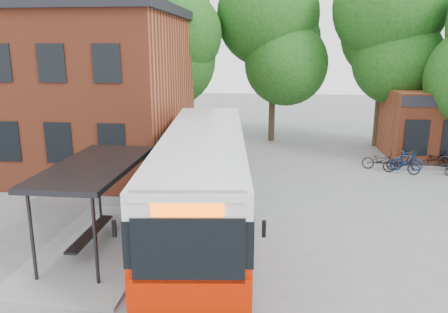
# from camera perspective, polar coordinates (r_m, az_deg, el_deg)

# --- Properties ---
(ground) EXTENTS (100.00, 100.00, 0.00)m
(ground) POSITION_cam_1_polar(r_m,az_deg,el_deg) (15.18, 1.88, -11.00)
(ground) COLOR slate
(station_building) EXTENTS (18.40, 10.40, 8.50)m
(station_building) POSITION_cam_1_polar(r_m,az_deg,el_deg) (26.80, -25.52, 8.01)
(station_building) COLOR brown
(station_building) RESTS_ON ground
(bus_shelter) EXTENTS (3.60, 7.00, 2.90)m
(bus_shelter) POSITION_cam_1_polar(r_m,az_deg,el_deg) (14.73, -16.23, -6.27)
(bus_shelter) COLOR #242427
(bus_shelter) RESTS_ON ground
(bike_rail) EXTENTS (5.20, 0.10, 0.38)m
(bike_rail) POSITION_cam_1_polar(r_m,az_deg,el_deg) (25.87, 24.72, -1.25)
(bike_rail) COLOR #242427
(bike_rail) RESTS_ON ground
(tree_0) EXTENTS (7.92, 7.92, 11.00)m
(tree_0) POSITION_cam_1_polar(r_m,az_deg,el_deg) (30.56, -7.12, 12.16)
(tree_0) COLOR #164412
(tree_0) RESTS_ON ground
(tree_1) EXTENTS (7.92, 7.92, 10.40)m
(tree_1) POSITION_cam_1_polar(r_m,az_deg,el_deg) (30.75, 6.42, 11.63)
(tree_1) COLOR #164412
(tree_1) RESTS_ON ground
(tree_2) EXTENTS (7.92, 7.92, 11.00)m
(tree_2) POSITION_cam_1_polar(r_m,az_deg,el_deg) (30.54, 19.95, 11.45)
(tree_2) COLOR #164412
(tree_2) RESTS_ON ground
(city_bus) EXTENTS (4.32, 13.85, 3.46)m
(city_bus) POSITION_cam_1_polar(r_m,az_deg,el_deg) (16.02, -2.62, -3.02)
(city_bus) COLOR #B51800
(city_bus) RESTS_ON ground
(bicycle_0) EXTENTS (2.00, 0.96, 1.01)m
(bicycle_0) POSITION_cam_1_polar(r_m,az_deg,el_deg) (25.09, 19.75, -0.48)
(bicycle_0) COLOR black
(bicycle_0) RESTS_ON ground
(bicycle_1) EXTENTS (1.73, 0.51, 1.04)m
(bicycle_1) POSITION_cam_1_polar(r_m,az_deg,el_deg) (25.35, 22.75, -0.57)
(bicycle_1) COLOR navy
(bicycle_1) RESTS_ON ground
(bicycle_2) EXTENTS (1.95, 1.20, 0.97)m
(bicycle_2) POSITION_cam_1_polar(r_m,az_deg,el_deg) (24.67, 22.18, -0.98)
(bicycle_2) COLOR black
(bicycle_2) RESTS_ON ground
(bicycle_3) EXTENTS (1.59, 1.04, 0.93)m
(bicycle_3) POSITION_cam_1_polar(r_m,az_deg,el_deg) (26.27, 22.66, -0.20)
(bicycle_3) COLOR #453E34
(bicycle_3) RESTS_ON ground
(bicycle_4) EXTENTS (1.70, 0.85, 0.85)m
(bicycle_4) POSITION_cam_1_polar(r_m,az_deg,el_deg) (26.97, 25.76, -0.26)
(bicycle_4) COLOR black
(bicycle_4) RESTS_ON ground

